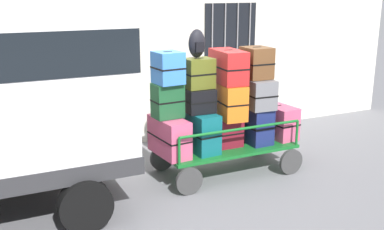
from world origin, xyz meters
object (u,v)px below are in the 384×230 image
object	(u,v)px
suitcase_center_bottom	(226,131)
suitcase_midright_middle	(255,92)
suitcase_left_middle	(168,100)
suitcase_midleft_top	(199,73)
suitcase_midright_bottom	(254,124)
suitcase_left_top	(168,68)
suitcase_midleft_bottom	(198,131)
suitcase_center_middle	(228,100)
suitcase_right_bottom	(277,121)
suitcase_center_top	(228,67)
luggage_cart	(226,150)
suitcase_midright_top	(256,63)
suitcase_midleft_middle	(198,100)
backpack	(197,44)
suitcase_left_bottom	(169,137)

from	to	relation	value
suitcase_center_bottom	suitcase_midright_middle	world-z (taller)	suitcase_midright_middle
suitcase_left_middle	suitcase_midleft_top	bearing A→B (deg)	-4.03
suitcase_midright_bottom	suitcase_left_top	bearing A→B (deg)	179.05
suitcase_midright_middle	suitcase_center_bottom	bearing A→B (deg)	175.20
suitcase_midright_middle	suitcase_left_middle	bearing A→B (deg)	178.03
suitcase_left_middle	suitcase_center_bottom	xyz separation A→B (m)	(1.04, -0.01, -0.63)
suitcase_midleft_bottom	suitcase_center_middle	distance (m)	0.70
suitcase_midright_middle	suitcase_right_bottom	distance (m)	0.78
suitcase_midleft_top	suitcase_center_top	size ratio (longest dim) A/B	0.61
luggage_cart	suitcase_left_top	size ratio (longest dim) A/B	4.74
suitcase_center_middle	suitcase_midright_top	world-z (taller)	suitcase_midright_top
suitcase_midleft_middle	suitcase_midright_top	distance (m)	1.17
suitcase_midleft_middle	suitcase_midright_middle	size ratio (longest dim) A/B	0.62
suitcase_center_bottom	suitcase_midright_bottom	xyz separation A→B (m)	(0.52, -0.05, 0.06)
backpack	suitcase_midright_middle	bearing A→B (deg)	-2.47
suitcase_midleft_middle	suitcase_midright_top	world-z (taller)	suitcase_midright_top
suitcase_left_top	suitcase_center_middle	distance (m)	1.21
suitcase_midleft_bottom	suitcase_midleft_top	bearing A→B (deg)	-90.00
suitcase_midleft_top	suitcase_midright_top	xyz separation A→B (m)	(1.04, -0.03, 0.10)
suitcase_midleft_bottom	suitcase_right_bottom	xyz separation A→B (m)	(1.56, 0.01, -0.04)
suitcase_center_middle	suitcase_midright_top	bearing A→B (deg)	-0.39
suitcase_midleft_top	suitcase_center_bottom	size ratio (longest dim) A/B	0.96
suitcase_right_bottom	suitcase_midleft_bottom	bearing A→B (deg)	-179.74
suitcase_left_top	luggage_cart	bearing A→B (deg)	-0.14
suitcase_center_middle	suitcase_midright_bottom	size ratio (longest dim) A/B	1.16
suitcase_midleft_bottom	suitcase_midright_top	distance (m)	1.48
suitcase_midright_middle	backpack	distance (m)	1.37
suitcase_left_middle	backpack	size ratio (longest dim) A/B	1.24
suitcase_midleft_middle	suitcase_right_bottom	distance (m)	1.66
suitcase_left_top	suitcase_center_top	xyz separation A→B (m)	(1.04, -0.01, -0.05)
suitcase_center_top	suitcase_left_bottom	bearing A→B (deg)	179.89
backpack	suitcase_midright_bottom	bearing A→B (deg)	-2.78
suitcase_left_bottom	suitcase_center_bottom	size ratio (longest dim) A/B	1.75
suitcase_midleft_bottom	suitcase_midleft_top	xyz separation A→B (m)	(0.00, -0.02, 0.95)
suitcase_center_bottom	suitcase_center_middle	bearing A→B (deg)	-90.00
luggage_cart	suitcase_midleft_top	distance (m)	1.46
suitcase_left_middle	suitcase_midleft_top	world-z (taller)	suitcase_midleft_top
backpack	suitcase_midleft_top	bearing A→B (deg)	-53.22
suitcase_midleft_middle	suitcase_center_top	world-z (taller)	suitcase_center_top
luggage_cart	suitcase_left_bottom	xyz separation A→B (m)	(-1.04, -0.01, 0.39)
suitcase_right_bottom	backpack	size ratio (longest dim) A/B	1.83
luggage_cart	suitcase_center_bottom	xyz separation A→B (m)	(-0.00, 0.03, 0.34)
suitcase_midleft_middle	backpack	distance (m)	0.89
suitcase_center_top	suitcase_midleft_bottom	bearing A→B (deg)	177.00
suitcase_midleft_bottom	suitcase_midright_middle	distance (m)	1.18
suitcase_midleft_middle	suitcase_midright_bottom	distance (m)	1.17
suitcase_right_bottom	backpack	xyz separation A→B (m)	(-1.59, 0.01, 1.44)
suitcase_left_bottom	suitcase_midright_top	xyz separation A→B (m)	(1.56, -0.02, 1.07)
suitcase_midright_top	suitcase_center_middle	bearing A→B (deg)	179.61
backpack	suitcase_left_bottom	bearing A→B (deg)	-175.68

